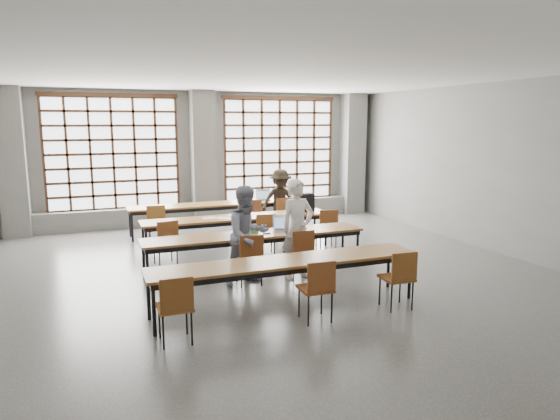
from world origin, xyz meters
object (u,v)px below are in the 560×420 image
Objects in this scene: chair_near_left at (175,303)px; chair_back_mid at (252,213)px; chair_back_left at (157,220)px; mouse at (305,229)px; green_box at (251,230)px; desk_row_d at (287,264)px; chair_mid_left at (166,238)px; phone at (267,233)px; desk_row_b at (238,220)px; laptop_back at (263,197)px; desk_row_c at (255,237)px; chair_near_mid at (318,284)px; chair_front_right at (300,249)px; chair_near_right at (400,274)px; student_back at (281,201)px; chair_mid_centre at (265,230)px; laptop_front at (283,227)px; red_pouch at (175,303)px; backpack at (306,202)px; desk_row_a at (212,206)px; chair_mid_right at (327,225)px; chair_back_right at (282,211)px; student_female at (248,235)px; plastic_bag at (247,195)px; student_male at (297,229)px; chair_front_left at (250,254)px.

chair_back_mid is at bearing 63.20° from chair_near_left.
mouse is (2.30, -2.93, 0.21)m from chair_back_left.
chair_back_mid is at bearing 71.91° from green_box.
desk_row_d is 3.14m from chair_mid_left.
chair_back_mid reaches higher than green_box.
chair_back_mid is 3.10m from phone.
desk_row_b is 4.55× the size of chair_back_mid.
chair_near_left is at bearing -118.15° from laptop_back.
chair_back_left is (-1.35, 2.91, -0.13)m from desk_row_c.
chair_near_mid is (1.90, 0.00, 0.00)m from chair_near_left.
chair_front_right is 3.52× the size of green_box.
desk_row_c is 4.55× the size of chair_near_right.
student_back reaches higher than mouse.
chair_near_right is at bearing -76.96° from chair_mid_centre.
red_pouch is at bearing -134.14° from laptop_front.
laptop_back is at bearing 71.57° from phone.
phone is 2.43m from backpack.
chair_near_right is (1.30, -5.99, -0.13)m from desk_row_a.
chair_mid_right is 8.98× the size of mouse.
chair_back_right is 2.20× the size of backpack.
desk_row_a is 4.55× the size of chair_mid_right.
desk_row_a is 2.41× the size of student_female.
desk_row_d is (-0.30, -3.49, 0.00)m from desk_row_b.
chair_back_mid is at bearing 56.13° from student_female.
laptop_front is 3.51m from plastic_bag.
student_male reaches higher than desk_row_c.
desk_row_a is 2.91m from chair_mid_left.
laptop_front is 3.65m from laptop_back.
student_male is (0.53, 1.94, 0.33)m from chair_near_mid.
student_female is at bearing -112.63° from laptop_back.
mouse is 0.75× the size of phone.
student_back reaches higher than chair_front_left.
desk_row_a is at bearing 101.15° from chair_mid_centre.
chair_back_right is at bearing 73.29° from chair_front_right.
chair_back_right is 5.59m from chair_near_mid.
laptop_back reaches higher than chair_back_right.
student_male is 0.61m from mouse.
chair_near_left is at bearing -123.14° from chair_back_right.
student_back is at bearing 32.93° from chair_mid_left.
chair_near_mid reaches higher than desk_row_b.
laptop_front reaches higher than chair_mid_right.
student_male reaches higher than student_back.
chair_back_right is 2.17m from chair_mid_centre.
chair_back_right is at bearing 60.23° from desk_row_c.
desk_row_c is at bearing -57.99° from green_box.
student_back is (3.08, 2.00, 0.24)m from chair_mid_left.
student_back is 7.77× the size of red_pouch.
chair_mid_right reaches higher than desk_row_b.
chair_near_right is 0.51× the size of student_male.
student_female is at bearing -126.67° from backpack.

